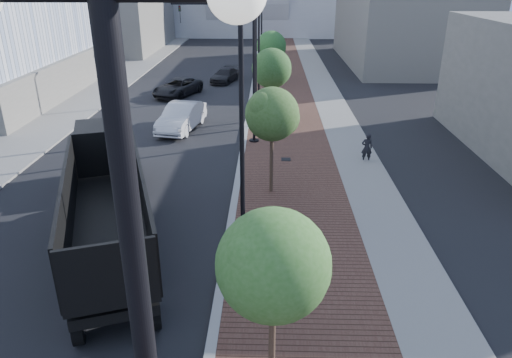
{
  "coord_description": "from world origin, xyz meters",
  "views": [
    {
      "loc": [
        1.48,
        -4.61,
        9.21
      ],
      "look_at": [
        1.0,
        12.0,
        2.0
      ],
      "focal_mm": 33.26,
      "sensor_mm": 36.0,
      "label": 1
    }
  ],
  "objects_px": {
    "dump_truck": "(108,183)",
    "white_sedan": "(181,117)",
    "pedestrian": "(367,148)",
    "dark_car_mid": "(178,87)"
  },
  "relations": [
    {
      "from": "pedestrian",
      "to": "white_sedan",
      "type": "bearing_deg",
      "value": -26.44
    },
    {
      "from": "dump_truck",
      "to": "white_sedan",
      "type": "relative_size",
      "value": 2.63
    },
    {
      "from": "dump_truck",
      "to": "pedestrian",
      "type": "relative_size",
      "value": 8.41
    },
    {
      "from": "dark_car_mid",
      "to": "white_sedan",
      "type": "bearing_deg",
      "value": -55.96
    },
    {
      "from": "white_sedan",
      "to": "pedestrian",
      "type": "bearing_deg",
      "value": -16.34
    },
    {
      "from": "dark_car_mid",
      "to": "dump_truck",
      "type": "bearing_deg",
      "value": -65.11
    },
    {
      "from": "dump_truck",
      "to": "white_sedan",
      "type": "xyz_separation_m",
      "value": [
        0.94,
        11.71,
        -0.56
      ]
    },
    {
      "from": "dump_truck",
      "to": "pedestrian",
      "type": "bearing_deg",
      "value": 9.63
    },
    {
      "from": "white_sedan",
      "to": "pedestrian",
      "type": "height_order",
      "value": "white_sedan"
    },
    {
      "from": "dump_truck",
      "to": "pedestrian",
      "type": "xyz_separation_m",
      "value": [
        11.69,
        6.31,
        -0.6
      ]
    }
  ]
}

